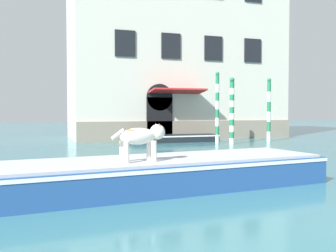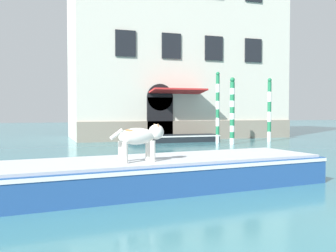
{
  "view_description": "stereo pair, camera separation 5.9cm",
  "coord_description": "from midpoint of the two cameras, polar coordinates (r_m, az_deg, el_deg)",
  "views": [
    {
      "loc": [
        -6.03,
        -3.58,
        1.87
      ],
      "look_at": [
        -0.5,
        12.5,
        1.2
      ],
      "focal_mm": 42.0,
      "sensor_mm": 36.0,
      "label": 1
    },
    {
      "loc": [
        -5.98,
        -3.6,
        1.87
      ],
      "look_at": [
        -0.5,
        12.5,
        1.2
      ],
      "focal_mm": 42.0,
      "sensor_mm": 36.0,
      "label": 2
    }
  ],
  "objects": [
    {
      "name": "mooring_pole_0",
      "position": [
        24.37,
        14.36,
        2.32
      ],
      "size": [
        0.23,
        0.23,
        3.81
      ],
      "color": "white",
      "rests_on": "ground_plane"
    },
    {
      "name": "mooring_pole_2",
      "position": [
        21.99,
        9.18,
        2.23
      ],
      "size": [
        0.27,
        0.27,
        3.7
      ],
      "color": "white",
      "rests_on": "ground_plane"
    },
    {
      "name": "mooring_pole_1",
      "position": [
        22.71,
        7.09,
        2.72
      ],
      "size": [
        0.22,
        0.22,
        4.08
      ],
      "color": "white",
      "rests_on": "ground_plane"
    },
    {
      "name": "dog_on_deck",
      "position": [
        8.79,
        -4.0,
        -1.56
      ],
      "size": [
        1.28,
        0.5,
        0.86
      ],
      "rotation": [
        0.0,
        0.0,
        0.15
      ],
      "color": "silver",
      "rests_on": "boat_foreground"
    },
    {
      "name": "boat_foreground",
      "position": [
        9.48,
        -1.72,
        -6.75
      ],
      "size": [
        8.73,
        3.28,
        0.73
      ],
      "rotation": [
        0.0,
        0.0,
        0.11
      ],
      "color": "#234C8C",
      "rests_on": "ground_plane"
    },
    {
      "name": "boat_moored_near_palazzo",
      "position": [
        23.32,
        0.83,
        -1.78
      ],
      "size": [
        5.34,
        1.37,
        0.43
      ],
      "rotation": [
        0.0,
        0.0,
        0.0
      ],
      "color": "black",
      "rests_on": "ground_plane"
    },
    {
      "name": "palazzo_left",
      "position": [
        28.33,
        1.11,
        12.16
      ],
      "size": [
        14.53,
        7.4,
        13.52
      ],
      "color": "beige",
      "rests_on": "ground_plane"
    }
  ]
}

